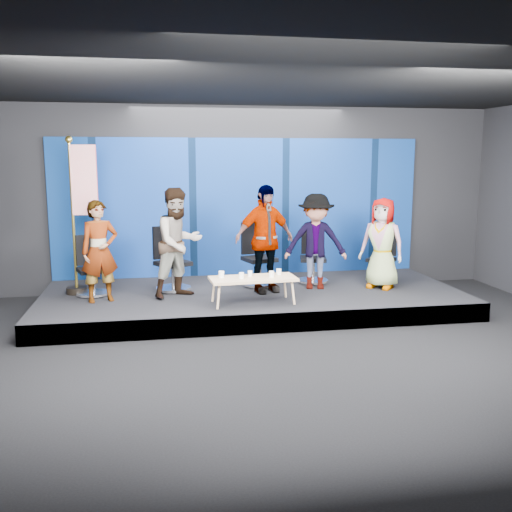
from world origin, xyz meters
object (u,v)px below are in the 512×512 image
(panelist_d, at_px, (316,242))
(mug_d, at_px, (272,274))
(chair_b, at_px, (171,269))
(panelist_c, at_px, (264,239))
(chair_a, at_px, (92,276))
(panelist_b, at_px, (179,243))
(panelist_a, at_px, (100,251))
(panelist_e, at_px, (382,243))
(mug_e, at_px, (279,272))
(mug_b, at_px, (241,276))
(mug_a, at_px, (221,274))
(chair_d, at_px, (313,264))
(chair_c, at_px, (258,265))
(chair_e, at_px, (382,265))
(flag_stand, at_px, (81,212))
(mug_c, at_px, (250,273))
(coffee_table, at_px, (253,279))

(panelist_d, height_order, mug_d, panelist_d)
(chair_b, xyz_separation_m, panelist_c, (1.54, -0.40, 0.54))
(chair_a, height_order, panelist_b, panelist_b)
(panelist_a, height_order, panelist_e, panelist_a)
(chair_b, xyz_separation_m, panelist_d, (2.45, -0.29, 0.46))
(panelist_d, bearing_deg, mug_e, -126.20)
(panelist_a, distance_m, panelist_d, 3.57)
(mug_b, bearing_deg, mug_a, 158.18)
(panelist_b, xyz_separation_m, chair_d, (2.43, 0.69, -0.55))
(chair_c, bearing_deg, chair_e, -19.15)
(panelist_a, bearing_deg, chair_c, -3.47)
(flag_stand, bearing_deg, mug_d, -15.77)
(panelist_a, distance_m, panelist_e, 4.70)
(chair_b, height_order, mug_e, chair_b)
(chair_e, bearing_deg, mug_e, -113.11)
(mug_d, distance_m, flag_stand, 3.29)
(chair_e, bearing_deg, chair_d, -147.03)
(panelist_e, bearing_deg, panelist_d, -145.94)
(mug_d, bearing_deg, panelist_a, 167.70)
(mug_a, xyz_separation_m, mug_e, (0.92, 0.07, -0.00))
(panelist_b, bearing_deg, chair_d, -15.22)
(chair_e, xyz_separation_m, flag_stand, (-5.23, -0.00, 1.05))
(chair_a, xyz_separation_m, flag_stand, (-0.14, 0.13, 1.04))
(mug_e, bearing_deg, panelist_b, 162.05)
(chair_e, height_order, mug_a, chair_e)
(panelist_c, distance_m, flag_stand, 3.04)
(chair_d, bearing_deg, panelist_c, -136.91)
(panelist_c, bearing_deg, panelist_a, 167.51)
(chair_d, distance_m, panelist_e, 1.31)
(panelist_c, relative_size, chair_e, 1.87)
(mug_c, bearing_deg, chair_d, 41.80)
(panelist_b, bearing_deg, mug_c, -57.02)
(chair_c, relative_size, chair_d, 1.10)
(chair_a, xyz_separation_m, mug_b, (2.33, -1.05, 0.13))
(chair_e, distance_m, mug_c, 2.80)
(chair_b, height_order, panelist_d, panelist_d)
(chair_a, height_order, coffee_table, chair_a)
(panelist_a, relative_size, panelist_c, 0.88)
(panelist_c, distance_m, mug_b, 1.03)
(panelist_b, height_order, chair_e, panelist_b)
(panelist_a, height_order, chair_e, panelist_a)
(chair_b, height_order, chair_e, chair_b)
(chair_e, height_order, mug_d, chair_e)
(chair_c, height_order, mug_c, chair_c)
(panelist_b, xyz_separation_m, chair_e, (3.68, 0.50, -0.57))
(chair_c, height_order, mug_e, chair_c)
(chair_d, relative_size, panelist_e, 0.65)
(chair_b, distance_m, mug_c, 1.57)
(chair_c, height_order, mug_d, chair_c)
(panelist_a, xyz_separation_m, chair_b, (1.11, 0.58, -0.44))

